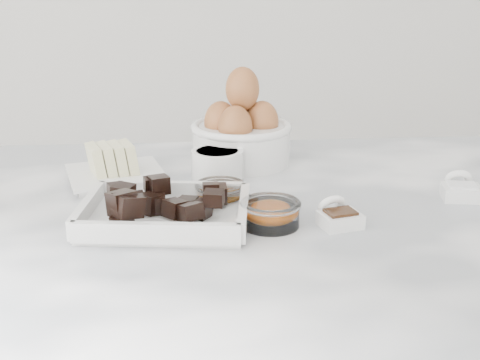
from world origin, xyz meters
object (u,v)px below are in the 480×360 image
at_px(egg_bowl, 241,132).
at_px(butter_plate, 114,168).
at_px(sugar_ramekin, 217,164).
at_px(salt_spoon, 461,189).
at_px(zest_bowl, 271,212).
at_px(honey_bowl, 220,193).
at_px(chocolate_dish, 165,207).
at_px(vanilla_spoon, 338,216).

bearing_deg(egg_bowl, butter_plate, -158.82).
xyz_separation_m(sugar_ramekin, salt_spoon, (0.38, -0.12, -0.01)).
bearing_deg(salt_spoon, egg_bowl, 146.81).
bearing_deg(zest_bowl, honey_bowl, 125.25).
relative_size(egg_bowl, zest_bowl, 2.14).
relative_size(chocolate_dish, butter_plate, 1.34).
xyz_separation_m(chocolate_dish, salt_spoon, (0.46, 0.07, -0.01)).
bearing_deg(sugar_ramekin, egg_bowl, 63.74).
bearing_deg(vanilla_spoon, salt_spoon, 23.83).
xyz_separation_m(zest_bowl, salt_spoon, (0.31, 0.09, -0.01)).
xyz_separation_m(sugar_ramekin, egg_bowl, (0.05, 0.10, 0.03)).
distance_m(sugar_ramekin, egg_bowl, 0.11).
xyz_separation_m(sugar_ramekin, zest_bowl, (0.06, -0.21, -0.01)).
bearing_deg(salt_spoon, butter_plate, 166.86).
distance_m(butter_plate, zest_bowl, 0.32).
bearing_deg(vanilla_spoon, honey_bowl, 148.89).
xyz_separation_m(vanilla_spoon, salt_spoon, (0.22, 0.10, 0.00)).
bearing_deg(sugar_ramekin, vanilla_spoon, -52.93).
bearing_deg(butter_plate, egg_bowl, 21.18).
height_order(honey_bowl, zest_bowl, zest_bowl).
relative_size(chocolate_dish, egg_bowl, 1.38).
height_order(egg_bowl, honey_bowl, egg_bowl).
distance_m(vanilla_spoon, salt_spoon, 0.24).
bearing_deg(honey_bowl, butter_plate, 143.73).
relative_size(sugar_ramekin, salt_spoon, 1.12).
relative_size(egg_bowl, honey_bowl, 2.35).
bearing_deg(sugar_ramekin, honey_bowl, -90.55).
xyz_separation_m(sugar_ramekin, honey_bowl, (-0.00, -0.11, -0.01)).
bearing_deg(chocolate_dish, salt_spoon, 8.76).
xyz_separation_m(butter_plate, salt_spoon, (0.55, -0.13, -0.01)).
bearing_deg(chocolate_dish, vanilla_spoon, -5.82).
bearing_deg(chocolate_dish, egg_bowl, 65.31).
relative_size(egg_bowl, salt_spoon, 2.35).
xyz_separation_m(butter_plate, egg_bowl, (0.22, 0.09, 0.03)).
xyz_separation_m(egg_bowl, vanilla_spoon, (0.11, -0.31, -0.04)).
distance_m(chocolate_dish, zest_bowl, 0.15).
distance_m(egg_bowl, honey_bowl, 0.22).
bearing_deg(egg_bowl, salt_spoon, -33.19).
distance_m(butter_plate, egg_bowl, 0.24).
bearing_deg(salt_spoon, zest_bowl, -163.61).
distance_m(chocolate_dish, honey_bowl, 0.11).
xyz_separation_m(butter_plate, sugar_ramekin, (0.17, -0.01, 0.01)).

